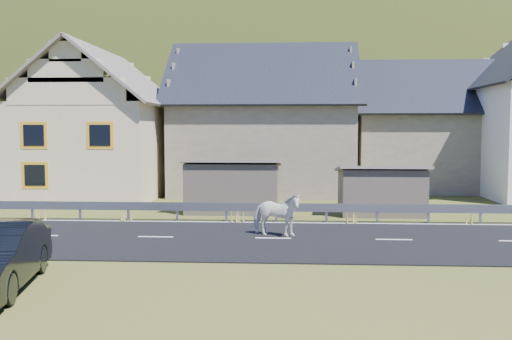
{
  "coord_description": "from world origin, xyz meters",
  "views": [
    {
      "loc": [
        0.56,
        -18.88,
        3.7
      ],
      "look_at": [
        -0.71,
        2.15,
        2.18
      ],
      "focal_mm": 40.0,
      "sensor_mm": 36.0,
      "label": 1
    }
  ],
  "objects": [
    {
      "name": "ground",
      "position": [
        0.0,
        0.0,
        0.0
      ],
      "size": [
        160.0,
        160.0,
        0.0
      ],
      "primitive_type": "plane",
      "color": "#394515",
      "rests_on": "ground"
    },
    {
      "name": "house_stone_b",
      "position": [
        9.0,
        17.0,
        4.24
      ],
      "size": [
        9.8,
        8.8,
        8.1
      ],
      "color": "gray",
      "rests_on": "ground"
    },
    {
      "name": "horse",
      "position": [
        0.09,
        0.41,
        0.79
      ],
      "size": [
        1.27,
        1.94,
        1.5
      ],
      "primitive_type": "imported",
      "rotation": [
        0.0,
        0.0,
        1.29
      ],
      "color": "white",
      "rests_on": "road"
    },
    {
      "name": "house_cream",
      "position": [
        -10.0,
        12.0,
        4.36
      ],
      "size": [
        7.8,
        9.8,
        8.3
      ],
      "color": "beige",
      "rests_on": "ground"
    },
    {
      "name": "guardrail",
      "position": [
        -0.0,
        3.68,
        0.56
      ],
      "size": [
        28.1,
        0.09,
        0.75
      ],
      "color": "#93969B",
      "rests_on": "ground"
    },
    {
      "name": "house_stone_a",
      "position": [
        -1.0,
        15.0,
        4.63
      ],
      "size": [
        10.8,
        9.8,
        8.9
      ],
      "color": "gray",
      "rests_on": "ground"
    },
    {
      "name": "conifer_patch",
      "position": [
        -55.0,
        110.0,
        6.0
      ],
      "size": [
        76.0,
        50.0,
        28.0
      ],
      "primitive_type": "ellipsoid",
      "color": "black",
      "rests_on": "ground"
    },
    {
      "name": "shed_right",
      "position": [
        4.5,
        6.0,
        1.0
      ],
      "size": [
        3.8,
        2.9,
        2.2
      ],
      "primitive_type": "cube",
      "color": "#65594D",
      "rests_on": "ground"
    },
    {
      "name": "mountain",
      "position": [
        5.0,
        180.0,
        -20.0
      ],
      "size": [
        440.0,
        280.0,
        260.0
      ],
      "primitive_type": "ellipsoid",
      "color": "#23310C",
      "rests_on": "ground"
    },
    {
      "name": "road",
      "position": [
        0.0,
        0.0,
        0.02
      ],
      "size": [
        60.0,
        7.0,
        0.04
      ],
      "primitive_type": "cube",
      "color": "black",
      "rests_on": "ground"
    },
    {
      "name": "lane_markings",
      "position": [
        0.0,
        0.0,
        0.04
      ],
      "size": [
        60.0,
        6.6,
        0.01
      ],
      "primitive_type": "cube",
      "color": "silver",
      "rests_on": "road"
    },
    {
      "name": "shed_left",
      "position": [
        -2.0,
        6.5,
        1.1
      ],
      "size": [
        4.3,
        3.3,
        2.4
      ],
      "primitive_type": "cube",
      "color": "#65594D",
      "rests_on": "ground"
    }
  ]
}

